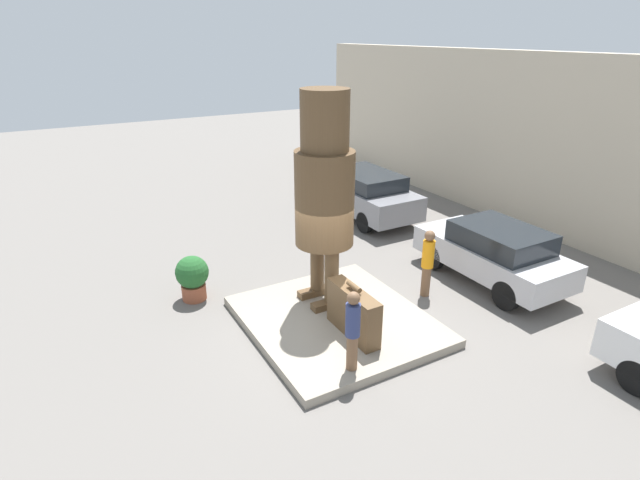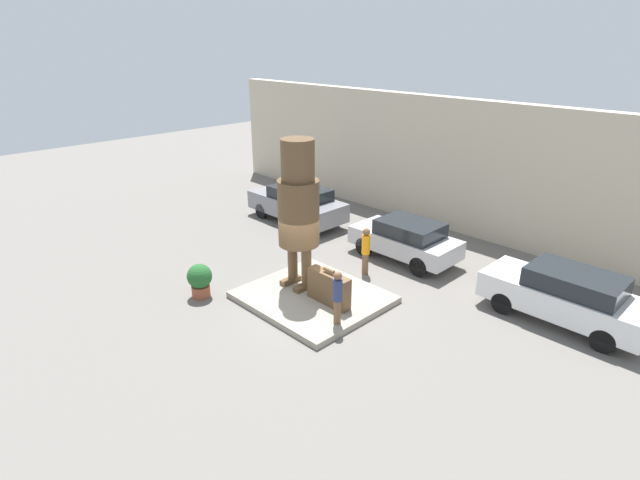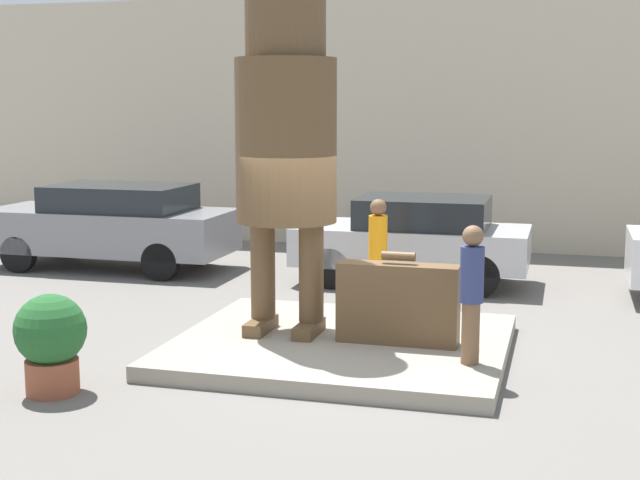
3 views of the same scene
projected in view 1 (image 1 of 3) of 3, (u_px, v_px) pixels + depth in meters
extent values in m
plane|color=slate|center=(336.00, 325.00, 11.02)|extent=(60.00, 60.00, 0.00)
cube|color=gray|center=(336.00, 321.00, 10.99)|extent=(4.13, 3.70, 0.20)
cube|color=beige|center=(604.00, 158.00, 13.90)|extent=(28.00, 0.60, 5.46)
cube|color=brown|center=(313.00, 292.00, 11.82)|extent=(0.25, 0.74, 0.16)
cube|color=brown|center=(327.00, 304.00, 11.29)|extent=(0.25, 0.74, 0.16)
cylinder|color=brown|center=(317.00, 264.00, 11.59)|extent=(0.32, 0.32, 1.29)
cylinder|color=brown|center=(332.00, 275.00, 11.06)|extent=(0.32, 0.32, 1.29)
cylinder|color=brown|center=(324.00, 199.00, 10.67)|extent=(1.29, 1.29, 2.07)
cylinder|color=brown|center=(325.00, 120.00, 10.04)|extent=(1.01, 1.01, 1.24)
cube|color=brown|center=(353.00, 312.00, 10.16)|extent=(1.51, 0.36, 1.00)
cylinder|color=brown|center=(354.00, 286.00, 9.93)|extent=(0.41, 0.11, 0.11)
cylinder|color=brown|center=(352.00, 352.00, 9.14)|extent=(0.21, 0.21, 0.72)
cylinder|color=navy|center=(353.00, 320.00, 8.88)|extent=(0.27, 0.27, 0.64)
sphere|color=brown|center=(354.00, 298.00, 8.71)|extent=(0.24, 0.24, 0.24)
cube|color=gray|center=(362.00, 195.00, 17.35)|extent=(4.69, 1.87, 0.79)
cube|color=#1E2328|center=(366.00, 179.00, 16.92)|extent=(2.58, 1.69, 0.48)
cylinder|color=black|center=(320.00, 198.00, 18.29)|extent=(0.69, 0.18, 0.69)
cylinder|color=black|center=(359.00, 191.00, 19.05)|extent=(0.69, 0.18, 0.69)
cylinder|color=black|center=(364.00, 222.00, 15.95)|extent=(0.69, 0.18, 0.69)
cylinder|color=black|center=(406.00, 214.00, 16.72)|extent=(0.69, 0.18, 0.69)
cube|color=#B7B7BC|center=(491.00, 256.00, 12.75)|extent=(4.02, 1.79, 0.66)
cube|color=#1E2328|center=(501.00, 237.00, 12.36)|extent=(2.21, 1.61, 0.52)
cylinder|color=black|center=(433.00, 256.00, 13.51)|extent=(0.71, 0.18, 0.71)
cylinder|color=black|center=(477.00, 245.00, 14.24)|extent=(0.71, 0.18, 0.71)
cylinder|color=black|center=(506.00, 296.00, 11.51)|extent=(0.71, 0.18, 0.71)
cylinder|color=black|center=(552.00, 280.00, 12.24)|extent=(0.71, 0.18, 0.71)
cylinder|color=black|center=(637.00, 377.00, 8.82)|extent=(0.66, 0.18, 0.66)
cylinder|color=brown|center=(194.00, 292.00, 12.02)|extent=(0.58, 0.58, 0.38)
sphere|color=#235B28|center=(192.00, 272.00, 11.81)|extent=(0.79, 0.79, 0.79)
cylinder|color=brown|center=(426.00, 281.00, 12.12)|extent=(0.22, 0.22, 0.76)
cylinder|color=orange|center=(428.00, 254.00, 11.84)|extent=(0.29, 0.29, 0.68)
sphere|color=brown|center=(430.00, 236.00, 11.66)|extent=(0.25, 0.25, 0.25)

